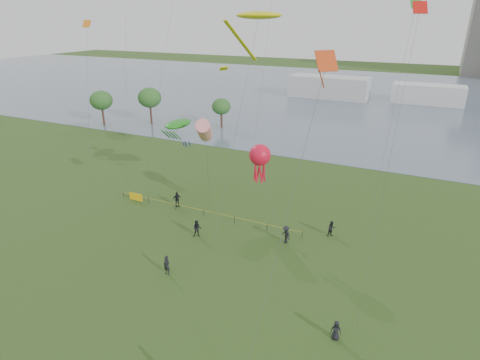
% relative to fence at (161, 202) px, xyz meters
% --- Properties ---
extents(ground_plane, '(400.00, 400.00, 0.00)m').
position_rel_fence_xyz_m(ground_plane, '(13.48, -15.61, -0.55)').
color(ground_plane, '#203A12').
extents(lake, '(400.00, 120.00, 0.08)m').
position_rel_fence_xyz_m(lake, '(13.48, 84.39, -0.53)').
color(lake, slate).
rests_on(lake, ground_plane).
extents(pavilion_left, '(22.00, 8.00, 6.00)m').
position_rel_fence_xyz_m(pavilion_left, '(1.48, 79.39, 2.45)').
color(pavilion_left, silver).
rests_on(pavilion_left, ground_plane).
extents(pavilion_right, '(18.00, 7.00, 5.00)m').
position_rel_fence_xyz_m(pavilion_right, '(27.48, 82.39, 1.95)').
color(pavilion_right, silver).
rests_on(pavilion_right, ground_plane).
extents(trees, '(28.12, 13.50, 7.80)m').
position_rel_fence_xyz_m(trees, '(-26.02, 31.87, 4.75)').
color(trees, '#3B241A').
rests_on(trees, ground_plane).
extents(fence, '(24.07, 0.07, 1.05)m').
position_rel_fence_xyz_m(fence, '(0.00, 0.00, 0.00)').
color(fence, black).
rests_on(fence, ground_plane).
extents(spectator_a, '(1.14, 1.06, 1.88)m').
position_rel_fence_xyz_m(spectator_a, '(7.85, -4.37, 0.38)').
color(spectator_a, black).
rests_on(spectator_a, ground_plane).
extents(spectator_b, '(1.45, 1.29, 1.95)m').
position_rel_fence_xyz_m(spectator_b, '(16.82, -1.58, 0.42)').
color(spectator_b, black).
rests_on(spectator_b, ground_plane).
extents(spectator_c, '(1.03, 1.20, 1.94)m').
position_rel_fence_xyz_m(spectator_c, '(1.83, 0.85, 0.41)').
color(spectator_c, black).
rests_on(spectator_c, ground_plane).
extents(spectator_d, '(0.87, 0.67, 1.57)m').
position_rel_fence_xyz_m(spectator_d, '(24.57, -12.76, 0.23)').
color(spectator_d, black).
rests_on(spectator_d, ground_plane).
extents(spectator_f, '(0.76, 0.56, 1.92)m').
position_rel_fence_xyz_m(spectator_f, '(8.85, -11.40, 0.40)').
color(spectator_f, black).
rests_on(spectator_f, ground_plane).
extents(spectator_g, '(1.07, 1.09, 1.77)m').
position_rel_fence_xyz_m(spectator_g, '(20.79, 1.82, 0.33)').
color(spectator_g, black).
rests_on(spectator_g, ground_plane).
extents(kite_stingray, '(5.04, 11.70, 22.38)m').
position_rel_fence_xyz_m(kite_stingray, '(10.53, 5.03, 21.35)').
color(kite_stingray, '#3F3F42').
extents(kite_windsock, '(4.30, 5.03, 11.09)m').
position_rel_fence_xyz_m(kite_windsock, '(4.20, 4.02, 8.65)').
color(kite_windsock, '#3F3F42').
extents(kite_creature, '(3.18, 6.65, 9.98)m').
position_rel_fence_xyz_m(kite_creature, '(0.30, 4.26, 8.96)').
color(kite_creature, '#3F3F42').
extents(kite_octopus, '(5.20, 4.16, 9.89)m').
position_rel_fence_xyz_m(kite_octopus, '(13.24, -0.33, 8.14)').
color(kite_octopus, '#3F3F42').
extents(kite_delta, '(2.24, 10.41, 19.94)m').
position_rel_fence_xyz_m(kite_delta, '(21.61, -10.69, 17.70)').
color(kite_delta, '#3F3F42').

